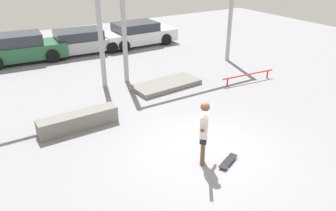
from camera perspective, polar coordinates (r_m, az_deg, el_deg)
name	(u,v)px	position (r m, az deg, el deg)	size (l,w,h in m)	color
ground_plane	(203,152)	(9.33, 6.19, -8.09)	(36.00, 36.00, 0.00)	gray
skateboarder	(204,130)	(8.34, 6.28, -4.23)	(1.04, 1.13, 1.79)	brown
skateboard	(228,161)	(8.96, 10.43, -9.50)	(0.80, 0.51, 0.08)	black
grind_box	(78,121)	(10.70, -15.33, -2.59)	(2.50, 0.54, 0.52)	slate
manual_pad	(166,85)	(13.51, -0.29, 3.66)	(2.80, 1.25, 0.19)	slate
grind_rail	(248,75)	(14.35, 13.81, 5.11)	(2.62, 0.28, 0.37)	red
canopy_support_left	(18,15)	(12.39, -24.67, 14.13)	(5.82, 0.20, 5.03)	#A5A8AD
canopy_support_right	(183,0)	(14.78, 2.55, 17.86)	(5.82, 0.20, 5.03)	#A5A8AD
parked_car_green	(21,48)	(18.01, -24.23, 9.05)	(4.26, 2.09, 1.42)	#28603D
parked_car_silver	(81,42)	(18.64, -14.83, 10.72)	(4.48, 2.24, 1.25)	#B7BABF
parked_car_white	(138,34)	(19.66, -5.29, 12.32)	(4.39, 2.02, 1.32)	white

